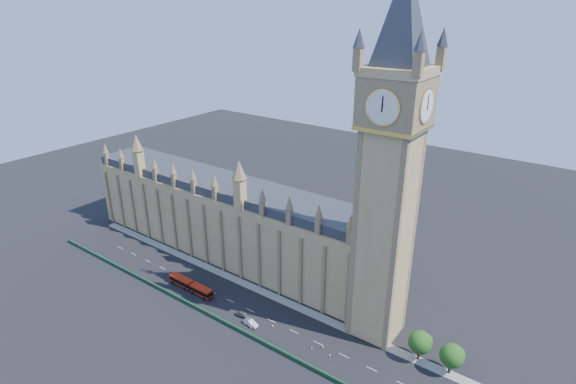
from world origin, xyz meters
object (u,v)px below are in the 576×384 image
Objects in this scene: red_bus at (191,286)px; car_silver at (251,323)px; car_white at (249,324)px; car_grey at (243,315)px.

red_bus is 3.70× the size of car_silver.
red_bus is 26.39m from car_white.
car_silver is at bearing -115.17° from car_grey.
car_silver is (4.08, -1.42, 0.01)m from car_grey.
car_white is at bearing -4.30° from red_bus.
car_grey reaches higher than car_white.
car_white is at bearing 149.26° from car_silver.
car_silver reaches higher than car_grey.
red_bus is 26.68m from car_silver.
red_bus reaches higher than car_grey.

